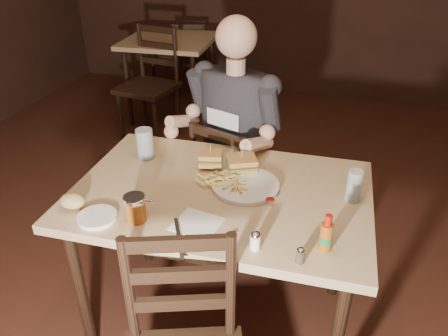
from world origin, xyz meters
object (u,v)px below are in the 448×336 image
(bg_chair_far, at_px, (191,60))
(glass_right, at_px, (354,186))
(bg_chair_near, at_px, (147,87))
(diner, at_px, (231,111))
(side_plate, at_px, (97,218))
(main_table, at_px, (221,206))
(hot_sauce, at_px, (327,233))
(dinner_plate, at_px, (245,186))
(chair_far, at_px, (235,186))
(glass_left, at_px, (145,144))
(syrup_dispenser, at_px, (135,208))
(bg_table, at_px, (170,48))

(bg_chair_far, distance_m, glass_right, 3.36)
(bg_chair_near, relative_size, diner, 1.03)
(bg_chair_far, relative_size, side_plate, 5.71)
(main_table, relative_size, side_plate, 8.55)
(hot_sauce, bearing_deg, diner, 124.62)
(diner, bearing_deg, bg_chair_near, 149.93)
(dinner_plate, bearing_deg, diner, 111.79)
(chair_far, height_order, glass_right, glass_right)
(dinner_plate, height_order, glass_right, glass_right)
(glass_right, bearing_deg, dinner_plate, -176.15)
(glass_left, xyz_separation_m, syrup_dispenser, (0.17, -0.46, -0.02))
(chair_far, xyz_separation_m, dinner_plate, (0.18, -0.53, 0.36))
(side_plate, bearing_deg, glass_left, 93.30)
(dinner_plate, xyz_separation_m, hot_sauce, (0.35, -0.30, 0.06))
(chair_far, bearing_deg, glass_right, 159.98)
(glass_left, relative_size, side_plate, 1.00)
(bg_chair_far, height_order, dinner_plate, bg_chair_far)
(diner, xyz_separation_m, side_plate, (-0.29, -0.86, -0.12))
(main_table, bearing_deg, glass_right, 8.32)
(main_table, distance_m, chair_far, 0.65)
(bg_table, relative_size, hot_sauce, 5.91)
(glass_right, xyz_separation_m, side_plate, (-0.92, -0.40, -0.06))
(side_plate, bearing_deg, hot_sauce, 4.30)
(bg_chair_near, height_order, side_plate, bg_chair_near)
(bg_chair_far, xyz_separation_m, dinner_plate, (1.29, -2.88, 0.36))
(bg_chair_near, xyz_separation_m, syrup_dispenser, (0.95, -2.11, 0.34))
(dinner_plate, relative_size, glass_right, 2.06)
(bg_chair_near, xyz_separation_m, hot_sauce, (1.64, -2.08, 0.36))
(glass_right, xyz_separation_m, hot_sauce, (-0.08, -0.33, 0.00))
(glass_left, distance_m, syrup_dispenser, 0.49)
(chair_far, relative_size, syrup_dispenser, 8.01)
(chair_far, bearing_deg, syrup_dispenser, 98.96)
(syrup_dispenser, bearing_deg, glass_left, 109.31)
(bg_table, height_order, bg_chair_far, bg_chair_far)
(bg_chair_far, xyz_separation_m, syrup_dispenser, (0.95, -3.21, 0.41))
(dinner_plate, height_order, glass_left, glass_left)
(bg_table, xyz_separation_m, dinner_plate, (1.29, -2.33, 0.10))
(bg_table, distance_m, chair_far, 2.13)
(chair_far, distance_m, syrup_dispenser, 0.97)
(dinner_plate, distance_m, glass_left, 0.53)
(diner, bearing_deg, hot_sauce, -35.86)
(syrup_dispenser, distance_m, side_plate, 0.16)
(bg_chair_near, bearing_deg, chair_far, -38.87)
(diner, bearing_deg, chair_far, 90.00)
(chair_far, xyz_separation_m, side_plate, (-0.30, -0.90, 0.36))
(bg_chair_far, height_order, syrup_dispenser, syrup_dispenser)
(diner, bearing_deg, dinner_plate, -48.68)
(diner, distance_m, side_plate, 0.91)
(dinner_plate, height_order, side_plate, dinner_plate)
(hot_sauce, bearing_deg, side_plate, -175.70)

